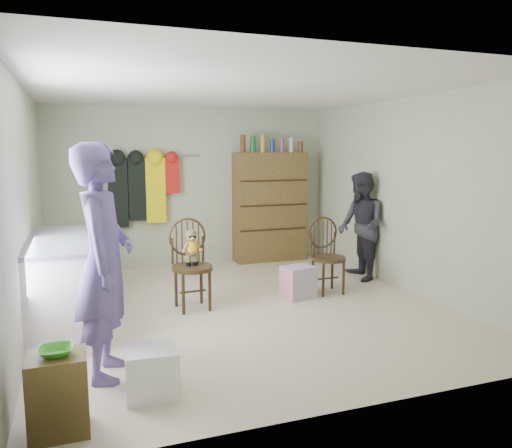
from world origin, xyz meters
name	(u,v)px	position (x,y,z in m)	size (l,w,h in m)	color
ground_plane	(242,307)	(0.00, 0.00, 0.00)	(5.00, 5.00, 0.00)	beige
room_walls	(228,171)	(0.00, 0.53, 1.58)	(5.00, 5.00, 5.00)	#B7BD9E
counter	(62,283)	(-1.95, 0.00, 0.47)	(0.64, 1.86, 0.94)	silver
stool	(58,394)	(-1.94, -2.11, 0.26)	(0.37, 0.32, 0.53)	brown
bowl	(56,351)	(-1.94, -2.11, 0.55)	(0.22, 0.22, 0.05)	green
plastic_tub	(152,372)	(-1.30, -1.80, 0.18)	(0.38, 0.36, 0.36)	white
chair_front	(191,257)	(-0.56, 0.19, 0.60)	(0.50, 0.50, 1.05)	#342412
chair_far	(326,252)	(1.24, 0.26, 0.52)	(0.44, 0.44, 0.97)	#342412
striped_bag	(298,282)	(0.78, 0.12, 0.20)	(0.38, 0.30, 0.40)	#E5727A
person_left	(104,262)	(-1.59, -1.33, 0.94)	(0.69, 0.45, 1.89)	#5F4E8F
person_right	(361,226)	(2.00, 0.67, 0.77)	(0.75, 0.58, 1.54)	#2D2B33
dresser	(270,206)	(1.25, 2.30, 0.91)	(1.20, 0.39, 2.08)	brown
coat_rack	(142,189)	(-0.83, 2.38, 1.25)	(1.42, 0.12, 1.09)	#99999E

